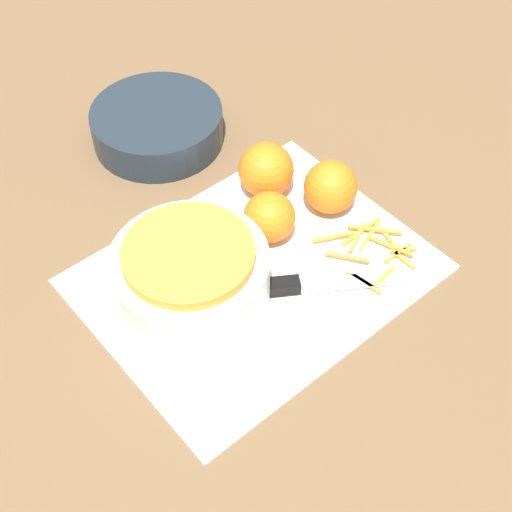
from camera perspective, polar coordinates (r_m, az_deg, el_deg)
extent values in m
plane|color=brown|center=(0.89, 0.00, -1.50)|extent=(4.00, 4.00, 0.00)
cube|color=silver|center=(0.89, 0.00, -1.38)|extent=(0.41, 0.32, 0.01)
cylinder|color=silver|center=(0.84, -5.22, -1.85)|extent=(0.19, 0.19, 0.08)
cylinder|color=orange|center=(0.80, -5.44, 0.09)|extent=(0.15, 0.15, 0.02)
cylinder|color=#1E2833|center=(1.07, -7.88, 10.30)|extent=(0.19, 0.19, 0.05)
cube|color=black|center=(0.86, -0.19, -2.65)|extent=(0.11, 0.08, 0.02)
cube|color=#B2B2B7|center=(0.89, 7.74, -2.06)|extent=(0.12, 0.09, 0.00)
sphere|color=orange|center=(0.96, 0.81, 6.91)|extent=(0.08, 0.08, 0.08)
sphere|color=orange|center=(0.91, 1.07, 3.13)|extent=(0.07, 0.07, 0.07)
sphere|color=orange|center=(0.95, 5.98, 5.52)|extent=(0.07, 0.07, 0.07)
cube|color=orange|center=(0.94, 10.62, 1.36)|extent=(0.01, 0.04, 0.00)
cube|color=orange|center=(0.93, 11.26, 0.25)|extent=(0.05, 0.01, 0.00)
cube|color=orange|center=(0.93, 11.73, 0.47)|extent=(0.03, 0.02, 0.00)
cube|color=orange|center=(0.92, 11.81, -0.33)|extent=(0.01, 0.03, 0.00)
cube|color=orange|center=(0.94, 9.49, 2.08)|extent=(0.05, 0.06, 0.00)
cube|color=gold|center=(0.94, 9.12, 1.66)|extent=(0.06, 0.02, 0.00)
cube|color=orange|center=(0.93, 6.21, 1.53)|extent=(0.05, 0.03, 0.00)
cube|color=orange|center=(0.89, 8.67, -2.09)|extent=(0.01, 0.05, 0.00)
cube|color=orange|center=(0.94, 8.38, 1.96)|extent=(0.07, 0.01, 0.00)
cube|color=orange|center=(0.93, 8.12, 1.55)|extent=(0.05, 0.03, 0.00)
cube|color=orange|center=(0.90, 7.35, -0.07)|extent=(0.04, 0.05, 0.00)
cube|color=orange|center=(0.93, 10.77, 0.79)|extent=(0.02, 0.06, 0.00)
cube|color=gold|center=(0.90, 10.33, -1.51)|extent=(0.04, 0.01, 0.00)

